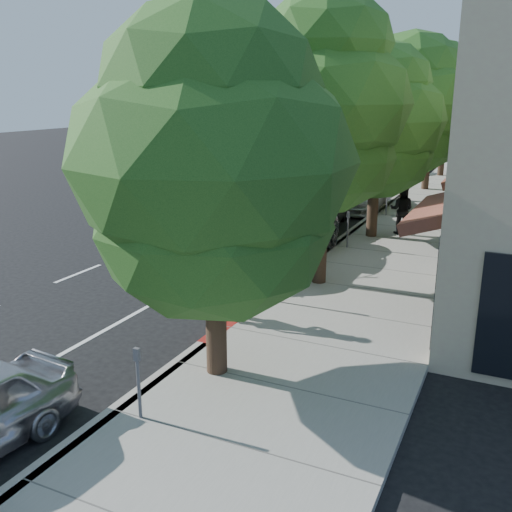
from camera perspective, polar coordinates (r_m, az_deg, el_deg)
The scene contains 17 objects.
ground at distance 13.41m, azimuth -3.11°, elevation -7.61°, with size 120.00×120.00×0.00m, color black.
sidewalk at distance 19.84m, azimuth 13.91°, elevation 0.09°, with size 4.60×56.00×0.15m, color gray.
curb at distance 20.38m, azimuth 7.59°, elevation 0.85°, with size 0.30×56.00×0.15m, color #9E998E.
curb_red_segment at distance 14.20m, azimuth -1.20°, elevation -5.87°, with size 0.32×4.00×0.15m, color maroon.
street_tree_0 at distance 10.17m, azimuth -4.34°, elevation 8.99°, with size 5.14×5.14×7.01m.
street_tree_1 at distance 15.60m, azimuth 6.84°, elevation 14.47°, with size 4.63×4.63×7.96m.
street_tree_2 at distance 21.39m, azimuth 12.06°, elevation 12.92°, with size 4.87×4.87×7.18m.
street_tree_3 at distance 27.24m, azimuth 15.19°, elevation 14.30°, with size 5.67×5.67×8.03m.
street_tree_4 at distance 33.16m, azimuth 17.19°, elevation 14.75°, with size 5.10×5.10×8.14m.
street_tree_5 at distance 39.11m, azimuth 18.48°, elevation 13.82°, with size 4.34×4.34×7.09m.
cyclist at distance 13.50m, azimuth -2.14°, elevation -3.22°, with size 0.67×0.44×1.85m, color white.
bicycle at distance 16.06m, azimuth -2.31°, elevation -1.53°, with size 0.70×2.00×1.05m, color #151D93.
silver_suv at distance 18.38m, azimuth 1.15°, elevation 2.01°, with size 3.03×6.57×1.83m, color #A0A0A4.
dark_sedan at distance 23.36m, azimuth 6.10°, elevation 4.84°, with size 1.82×5.22×1.72m, color black.
white_pickup at distance 27.55m, azimuth 10.57°, elevation 6.07°, with size 2.01×4.95×1.44m, color silver.
dark_suv_far at distance 39.65m, azimuth 13.89°, elevation 8.88°, with size 1.70×4.23×1.44m, color black.
pedestrian at distance 22.42m, azimuth 14.36°, elevation 4.53°, with size 0.91×0.71×1.87m, color black.
Camera 1 is at (5.88, -10.78, 5.38)m, focal length 40.00 mm.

